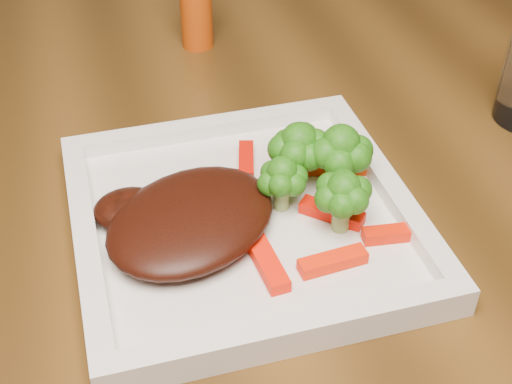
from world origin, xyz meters
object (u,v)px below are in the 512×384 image
object	(u,v)px
plate	(244,223)
spice_shaker	(196,8)
dining_table	(217,371)
steak	(191,219)

from	to	relation	value
plate	spice_shaker	distance (m)	0.33
plate	spice_shaker	bearing A→B (deg)	84.53
dining_table	spice_shaker	distance (m)	0.46
steak	dining_table	bearing A→B (deg)	74.53
plate	spice_shaker	xyz separation A→B (m)	(0.03, 0.32, 0.04)
dining_table	steak	xyz separation A→B (m)	(-0.04, -0.15, 0.40)
plate	steak	bearing A→B (deg)	-171.01
spice_shaker	plate	bearing A→B (deg)	-95.47
dining_table	steak	bearing A→B (deg)	-105.47
dining_table	plate	xyz separation A→B (m)	(0.00, -0.14, 0.38)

